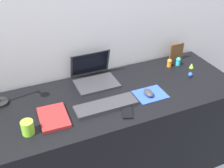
# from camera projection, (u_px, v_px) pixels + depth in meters

# --- Properties ---
(ground_plane) EXTENTS (6.00, 6.00, 0.00)m
(ground_plane) POSITION_uv_depth(u_px,v_px,m) (116.00, 167.00, 2.33)
(ground_plane) COLOR #474C56
(back_wall) EXTENTS (2.97, 0.05, 1.59)m
(back_wall) POSITION_uv_depth(u_px,v_px,m) (97.00, 63.00, 2.19)
(back_wall) COLOR silver
(back_wall) RESTS_ON ground_plane
(desk) EXTENTS (1.77, 0.67, 0.74)m
(desk) POSITION_uv_depth(u_px,v_px,m) (116.00, 134.00, 2.13)
(desk) COLOR black
(desk) RESTS_ON ground_plane
(laptop) EXTENTS (0.30, 0.27, 0.21)m
(laptop) POSITION_uv_depth(u_px,v_px,m) (94.00, 74.00, 2.04)
(laptop) COLOR #333338
(laptop) RESTS_ON desk
(keyboard) EXTENTS (0.41, 0.13, 0.02)m
(keyboard) POSITION_uv_depth(u_px,v_px,m) (106.00, 105.00, 1.80)
(keyboard) COLOR #333338
(keyboard) RESTS_ON desk
(mousepad) EXTENTS (0.21, 0.17, 0.00)m
(mousepad) POSITION_uv_depth(u_px,v_px,m) (150.00, 94.00, 1.92)
(mousepad) COLOR blue
(mousepad) RESTS_ON desk
(mouse) EXTENTS (0.06, 0.10, 0.03)m
(mouse) POSITION_uv_depth(u_px,v_px,m) (148.00, 93.00, 1.90)
(mouse) COLOR #333338
(mouse) RESTS_ON mousepad
(cell_phone) EXTENTS (0.11, 0.14, 0.01)m
(cell_phone) POSITION_uv_depth(u_px,v_px,m) (127.00, 112.00, 1.75)
(cell_phone) COLOR black
(cell_phone) RESTS_ON desk
(notebook_pad) EXTENTS (0.18, 0.25, 0.02)m
(notebook_pad) POSITION_uv_depth(u_px,v_px,m) (53.00, 117.00, 1.70)
(notebook_pad) COLOR maroon
(notebook_pad) RESTS_ON desk
(picture_frame) EXTENTS (0.12, 0.02, 0.15)m
(picture_frame) POSITION_uv_depth(u_px,v_px,m) (176.00, 52.00, 2.30)
(picture_frame) COLOR brown
(picture_frame) RESTS_ON desk
(coffee_mug) EXTENTS (0.07, 0.07, 0.09)m
(coffee_mug) POSITION_uv_depth(u_px,v_px,m) (28.00, 128.00, 1.57)
(coffee_mug) COLOR #8CDB33
(coffee_mug) RESTS_ON desk
(toy_figurine_cyan) EXTENTS (0.04, 0.04, 0.07)m
(toy_figurine_cyan) POSITION_uv_depth(u_px,v_px,m) (178.00, 61.00, 2.25)
(toy_figurine_cyan) COLOR #28B7CC
(toy_figurine_cyan) RESTS_ON desk
(toy_figurine_orange) EXTENTS (0.04, 0.04, 0.07)m
(toy_figurine_orange) POSITION_uv_depth(u_px,v_px,m) (169.00, 63.00, 2.23)
(toy_figurine_orange) COLOR orange
(toy_figurine_orange) RESTS_ON desk
(toy_figurine_blue) EXTENTS (0.03, 0.03, 0.04)m
(toy_figurine_blue) POSITION_uv_depth(u_px,v_px,m) (190.00, 75.00, 2.11)
(toy_figurine_blue) COLOR blue
(toy_figurine_blue) RESTS_ON desk
(toy_figurine_lime) EXTENTS (0.04, 0.04, 0.04)m
(toy_figurine_lime) POSITION_uv_depth(u_px,v_px,m) (192.00, 66.00, 2.22)
(toy_figurine_lime) COLOR #8CDB33
(toy_figurine_lime) RESTS_ON desk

